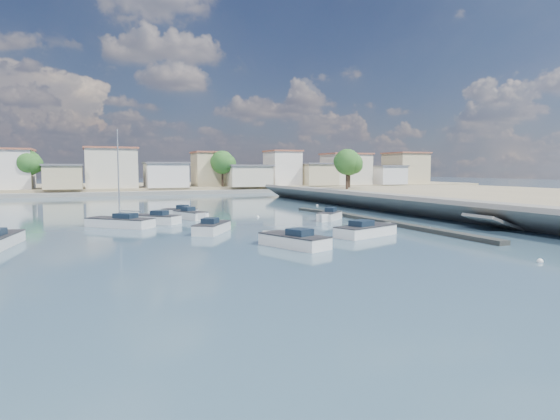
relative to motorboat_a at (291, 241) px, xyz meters
name	(u,v)px	position (x,y,z in m)	size (l,w,h in m)	color
ground	(231,205)	(6.68, 37.64, -0.38)	(400.00, 400.00, 0.00)	#324B65
seawall_walkway	(463,209)	(25.18, 10.64, 0.52)	(5.00, 90.00, 1.80)	slate
breakwater	(375,220)	(13.59, 10.32, -0.21)	(2.00, 31.02, 0.35)	black
far_shore_land	(173,187)	(6.68, 89.64, 0.32)	(160.00, 40.00, 1.40)	gray
far_shore_quay	(189,192)	(6.68, 68.64, 0.02)	(160.00, 2.50, 0.80)	slate
far_town	(231,171)	(17.39, 74.56, 4.56)	(113.01, 12.80, 8.35)	beige
shore_trees	(231,164)	(15.02, 65.75, 5.84)	(74.56, 38.32, 7.92)	#38281E
motorboat_a	(291,241)	(0.00, 0.00, 0.00)	(3.75, 5.67, 1.48)	silver
motorboat_b	(213,228)	(-3.20, 8.92, 0.00)	(4.04, 4.78, 1.48)	silver
motorboat_c	(153,220)	(-6.99, 17.46, 0.00)	(4.77, 4.59, 1.48)	silver
motorboat_d	(329,217)	(10.14, 13.53, 0.00)	(3.83, 3.73, 1.48)	silver
motorboat_f	(178,213)	(-3.53, 23.64, 0.00)	(3.95, 3.60, 1.48)	silver
motorboat_g	(192,216)	(-2.75, 19.89, 0.00)	(3.16, 4.83, 1.48)	silver
motorboat_h	(368,231)	(7.72, 2.47, 0.00)	(6.07, 3.88, 1.48)	silver
sailboat	(117,222)	(-10.38, 15.89, 0.03)	(6.06, 5.81, 9.00)	silver
mooring_buoys	(358,221)	(12.52, 11.67, -0.33)	(13.67, 41.69, 0.34)	white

